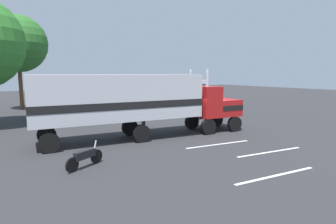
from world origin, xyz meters
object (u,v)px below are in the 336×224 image
object	(u,v)px
motorcycle	(85,157)
parked_bus	(160,92)
semi_truck	(137,100)
person_bystander	(143,117)
parked_car	(54,109)
tree_left	(18,44)

from	to	relation	value
motorcycle	parked_bus	bearing A→B (deg)	48.68
semi_truck	person_bystander	xyz separation A→B (m)	(1.88, 2.65, -1.63)
parked_bus	motorcycle	distance (m)	19.90
parked_bus	parked_car	bearing A→B (deg)	175.82
semi_truck	parked_car	xyz separation A→B (m)	(-2.71, 11.88, -1.72)
person_bystander	parked_car	size ratio (longest dim) A/B	0.35
semi_truck	motorcycle	xyz separation A→B (m)	(-4.57, -3.84, -2.04)
parked_bus	tree_left	bearing A→B (deg)	143.90
semi_truck	motorcycle	bearing A→B (deg)	-139.95
person_bystander	parked_bus	world-z (taller)	parked_bus
person_bystander	semi_truck	bearing A→B (deg)	-125.35
parked_car	motorcycle	xyz separation A→B (m)	(-1.87, -15.72, -0.33)
person_bystander	parked_bus	size ratio (longest dim) A/B	0.14
motorcycle	tree_left	size ratio (longest dim) A/B	0.18
parked_bus	tree_left	world-z (taller)	tree_left
semi_truck	person_bystander	world-z (taller)	semi_truck
semi_truck	person_bystander	distance (m)	3.64
semi_truck	tree_left	bearing A→B (deg)	102.44
parked_bus	person_bystander	bearing A→B (deg)	-128.33
person_bystander	tree_left	distance (m)	20.16
semi_truck	person_bystander	size ratio (longest dim) A/B	8.81
tree_left	parked_car	bearing A→B (deg)	-78.11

